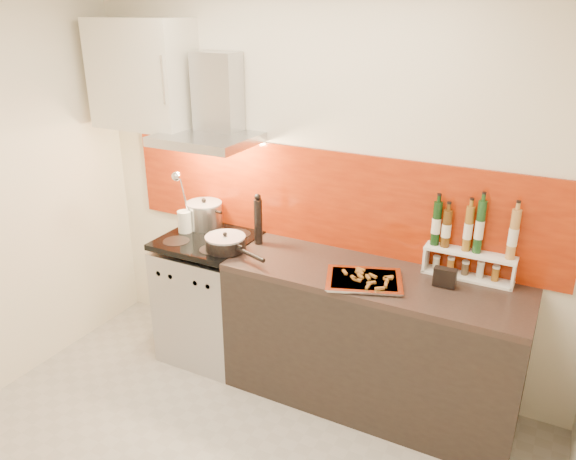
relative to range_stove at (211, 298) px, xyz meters
The scene contains 13 objects.
back_wall 1.15m from the range_stove, 23.53° to the left, with size 3.40×0.02×2.60m, color silver.
backsplash 1.12m from the range_stove, 21.33° to the left, with size 3.00×0.02×0.64m, color maroon.
range_stove is the anchor object (origin of this frame).
counter 1.20m from the range_stove, ahead, with size 1.80×0.60×0.90m.
range_hood 1.31m from the range_stove, 90.00° to the left, with size 0.62×0.50×0.61m.
upper_cabinet 1.61m from the range_stove, 166.72° to the left, with size 0.70×0.35×0.72m, color beige.
stock_pot 0.60m from the range_stove, 128.87° to the left, with size 0.25×0.25×0.22m.
saute_pan 0.58m from the range_stove, 25.41° to the right, with size 0.49×0.27×0.12m.
utensil_jar 0.63m from the range_stove, behind, with size 0.10×0.15×0.46m.
pepper_mill 0.73m from the range_stove, 15.70° to the left, with size 0.05×0.05×0.35m.
step_shelf 1.82m from the range_stove, ahead, with size 0.52×0.14×0.48m.
caddy_box 1.68m from the range_stove, ahead, with size 0.13×0.05×0.11m, color black.
baking_tray 1.27m from the range_stove, ahead, with size 0.52×0.46×0.03m.
Camera 1 is at (1.43, -1.77, 2.39)m, focal length 35.00 mm.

